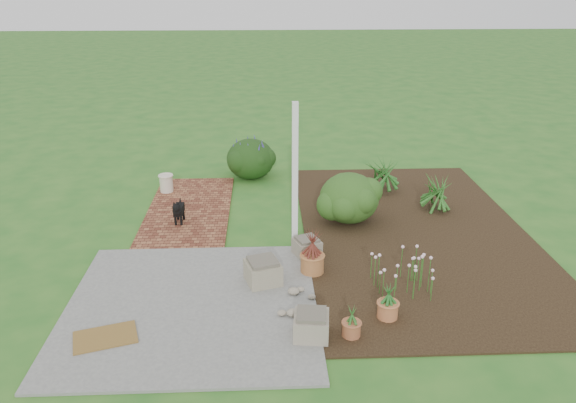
{
  "coord_description": "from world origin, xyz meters",
  "views": [
    {
      "loc": [
        -0.2,
        -8.56,
        4.35
      ],
      "look_at": [
        0.2,
        0.4,
        0.7
      ],
      "focal_mm": 35.0,
      "sensor_mm": 36.0,
      "label": 1
    }
  ],
  "objects_px": {
    "cream_ceramic_urn": "(166,183)",
    "evergreen_shrub": "(349,197)",
    "stone_trough_near": "(311,326)",
    "black_dog": "(178,210)"
  },
  "relations": [
    {
      "from": "cream_ceramic_urn",
      "to": "evergreen_shrub",
      "type": "bearing_deg",
      "value": -24.0
    },
    {
      "from": "black_dog",
      "to": "cream_ceramic_urn",
      "type": "height_order",
      "value": "black_dog"
    },
    {
      "from": "stone_trough_near",
      "to": "cream_ceramic_urn",
      "type": "bearing_deg",
      "value": 116.74
    },
    {
      "from": "cream_ceramic_urn",
      "to": "black_dog",
      "type": "bearing_deg",
      "value": -73.64
    },
    {
      "from": "stone_trough_near",
      "to": "black_dog",
      "type": "bearing_deg",
      "value": 121.0
    },
    {
      "from": "stone_trough_near",
      "to": "evergreen_shrub",
      "type": "distance_m",
      "value": 3.78
    },
    {
      "from": "stone_trough_near",
      "to": "evergreen_shrub",
      "type": "relative_size",
      "value": 0.4
    },
    {
      "from": "evergreen_shrub",
      "to": "cream_ceramic_urn",
      "type": "bearing_deg",
      "value": 156.0
    },
    {
      "from": "stone_trough_near",
      "to": "black_dog",
      "type": "xyz_separation_m",
      "value": [
        -2.16,
        3.6,
        0.12
      ]
    },
    {
      "from": "cream_ceramic_urn",
      "to": "evergreen_shrub",
      "type": "height_order",
      "value": "evergreen_shrub"
    }
  ]
}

